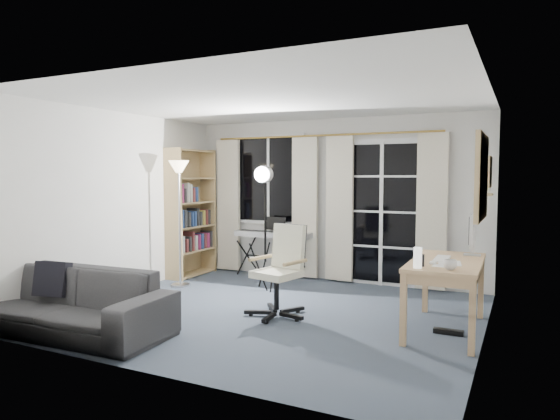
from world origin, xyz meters
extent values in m
cube|color=#34404C|center=(0.00, 0.00, -0.01)|extent=(4.50, 4.00, 0.02)
cube|color=white|center=(-1.05, 1.98, 1.50)|extent=(1.20, 0.06, 1.40)
cube|color=black|center=(-1.05, 1.95, 1.50)|extent=(1.10, 0.02, 1.30)
cube|color=white|center=(-1.05, 1.94, 1.50)|extent=(0.04, 0.03, 1.30)
cube|color=white|center=(0.75, 1.98, 1.02)|extent=(1.32, 0.06, 2.11)
cube|color=black|center=(0.45, 1.95, 1.02)|extent=(0.55, 0.02, 1.95)
cube|color=black|center=(1.05, 1.95, 1.02)|extent=(0.55, 0.02, 1.95)
cube|color=white|center=(0.75, 1.94, 1.02)|extent=(0.05, 0.04, 2.05)
cube|color=white|center=(0.75, 1.94, 0.55)|extent=(1.15, 0.03, 0.03)
cube|color=white|center=(0.75, 1.94, 1.05)|extent=(1.15, 0.03, 0.03)
cube|color=white|center=(0.75, 1.94, 1.55)|extent=(1.15, 0.03, 0.03)
cylinder|color=gold|center=(-0.15, 1.90, 2.15)|extent=(3.50, 0.03, 0.03)
cube|color=beige|center=(-1.75, 1.88, 1.08)|extent=(0.40, 0.07, 2.10)
cube|color=beige|center=(-0.40, 1.88, 1.08)|extent=(0.40, 0.07, 2.10)
cube|color=beige|center=(0.15, 1.88, 1.08)|extent=(0.40, 0.07, 2.10)
cube|color=beige|center=(1.45, 1.88, 1.08)|extent=(0.40, 0.07, 2.10)
cube|color=tan|center=(-2.09, 0.89, 0.99)|extent=(0.32, 0.03, 1.97)
cube|color=tan|center=(-2.09, 1.78, 0.99)|extent=(0.32, 0.03, 1.97)
cube|color=tan|center=(-2.23, 1.33, 0.99)|extent=(0.03, 0.89, 1.97)
cube|color=tan|center=(-2.09, 1.33, 0.03)|extent=(0.32, 0.89, 0.02)
cube|color=tan|center=(-2.09, 1.33, 0.39)|extent=(0.32, 0.89, 0.02)
cube|color=tan|center=(-2.09, 1.33, 0.77)|extent=(0.32, 0.89, 0.02)
cube|color=tan|center=(-2.09, 1.33, 1.14)|extent=(0.32, 0.89, 0.02)
cube|color=tan|center=(-2.09, 1.33, 1.52)|extent=(0.32, 0.89, 0.02)
cube|color=tan|center=(-2.09, 1.33, 1.94)|extent=(0.32, 0.89, 0.02)
cube|color=silver|center=(-2.07, 0.97, 0.53)|extent=(0.22, 0.06, 0.25)
cube|color=brown|center=(-2.07, 1.07, 0.51)|extent=(0.22, 0.04, 0.20)
cube|color=#393939|center=(-2.07, 1.15, 0.52)|extent=(0.22, 0.04, 0.23)
cube|color=brown|center=(-2.07, 1.22, 0.55)|extent=(0.22, 0.04, 0.29)
cube|color=silver|center=(-2.07, 1.30, 0.52)|extent=(0.22, 0.05, 0.23)
cube|color=#B63471|center=(-2.07, 1.39, 0.53)|extent=(0.22, 0.04, 0.24)
cube|color=#304F92|center=(-2.07, 1.46, 0.53)|extent=(0.22, 0.05, 0.24)
cube|color=brown|center=(-2.07, 1.55, 0.52)|extent=(0.22, 0.03, 0.23)
cube|color=#B63471|center=(-2.07, 1.62, 0.52)|extent=(0.22, 0.05, 0.23)
cube|color=#393939|center=(-2.07, 1.71, 0.54)|extent=(0.22, 0.03, 0.26)
cube|color=#304F92|center=(-2.07, 0.97, 0.92)|extent=(0.22, 0.03, 0.27)
cube|color=#393939|center=(-2.07, 1.04, 0.91)|extent=(0.22, 0.06, 0.26)
cube|color=#393939|center=(-2.07, 1.14, 0.90)|extent=(0.22, 0.04, 0.23)
cube|color=#304F92|center=(-2.07, 1.21, 0.89)|extent=(0.22, 0.03, 0.21)
cube|color=#304F92|center=(-2.07, 1.28, 0.90)|extent=(0.22, 0.04, 0.23)
cube|color=#393939|center=(-2.07, 1.36, 0.92)|extent=(0.22, 0.03, 0.27)
cube|color=#393939|center=(-2.07, 1.43, 0.89)|extent=(0.22, 0.05, 0.22)
cube|color=#D8C251|center=(-2.07, 1.51, 0.90)|extent=(0.22, 0.04, 0.23)
cube|color=brown|center=(-2.07, 1.59, 0.90)|extent=(0.22, 0.03, 0.24)
cube|color=#393939|center=(-2.07, 1.66, 0.90)|extent=(0.22, 0.03, 0.23)
cube|color=#B63471|center=(-2.07, 0.97, 1.30)|extent=(0.22, 0.04, 0.28)
cube|color=#393939|center=(-2.07, 1.04, 1.26)|extent=(0.22, 0.03, 0.21)
cube|color=silver|center=(-2.07, 1.11, 1.30)|extent=(0.22, 0.03, 0.30)
cube|color=silver|center=(-2.07, 1.18, 1.29)|extent=(0.22, 0.03, 0.27)
cube|color=brown|center=(-2.07, 1.26, 1.27)|extent=(0.22, 0.03, 0.22)
cube|color=#304F92|center=(-2.07, 1.33, 1.27)|extent=(0.22, 0.04, 0.23)
cylinder|color=#B2B2B7|center=(-1.77, 0.63, 0.01)|extent=(0.31, 0.31, 0.03)
cylinder|color=#B2B2B7|center=(-1.77, 0.63, 0.84)|extent=(0.03, 0.03, 1.64)
cone|color=#FFE5B2|center=(-1.77, 0.63, 1.68)|extent=(0.33, 0.33, 0.17)
cylinder|color=black|center=(-1.31, 1.71, 0.32)|extent=(0.03, 0.58, 0.52)
cylinder|color=black|center=(-1.31, 1.71, 0.32)|extent=(0.03, 0.58, 0.52)
cylinder|color=black|center=(-0.39, 1.69, 0.32)|extent=(0.03, 0.58, 0.52)
cylinder|color=black|center=(-0.39, 1.69, 0.32)|extent=(0.03, 0.58, 0.52)
cylinder|color=black|center=(-0.85, 1.70, 0.32)|extent=(0.92, 0.03, 0.02)
cube|color=silver|center=(-0.85, 1.70, 0.67)|extent=(1.20, 0.32, 0.08)
cube|color=white|center=(-0.85, 1.63, 0.70)|extent=(1.11, 0.14, 0.01)
cube|color=black|center=(-0.85, 1.66, 0.71)|extent=(1.07, 0.09, 0.01)
cube|color=black|center=(-0.85, 1.79, 0.83)|extent=(0.32, 0.07, 0.20)
cylinder|color=black|center=(-0.47, 0.97, 0.31)|extent=(0.05, 0.27, 0.69)
cylinder|color=black|center=(-0.66, 1.05, 0.31)|extent=(0.25, 0.12, 0.69)
cylinder|color=black|center=(-0.63, 0.85, 0.31)|extent=(0.22, 0.17, 0.69)
cylinder|color=black|center=(-0.59, 0.96, 0.99)|extent=(0.03, 0.03, 1.19)
cylinder|color=silver|center=(-0.58, 0.91, 1.58)|extent=(0.24, 0.15, 0.23)
cylinder|color=white|center=(-0.57, 0.83, 1.58)|extent=(0.20, 0.05, 0.20)
cube|color=black|center=(0.33, -0.18, 0.04)|extent=(0.31, 0.12, 0.04)
cylinder|color=black|center=(0.40, -0.19, 0.02)|extent=(0.06, 0.06, 0.05)
cube|color=black|center=(0.24, 0.05, 0.04)|extent=(0.20, 0.28, 0.04)
cylinder|color=black|center=(0.28, 0.12, 0.02)|extent=(0.06, 0.06, 0.05)
cube|color=black|center=(-0.01, 0.04, 0.04)|extent=(0.23, 0.26, 0.04)
cylinder|color=black|center=(-0.06, 0.09, 0.02)|extent=(0.06, 0.06, 0.05)
cube|color=black|center=(-0.07, -0.20, 0.04)|extent=(0.30, 0.16, 0.04)
cylinder|color=black|center=(-0.14, -0.23, 0.02)|extent=(0.06, 0.06, 0.05)
cube|color=black|center=(0.14, -0.33, 0.04)|extent=(0.07, 0.31, 0.04)
cylinder|color=black|center=(0.15, -0.41, 0.02)|extent=(0.06, 0.06, 0.05)
cylinder|color=black|center=(0.13, -0.12, 0.27)|extent=(0.07, 0.07, 0.38)
cube|color=#EEEBC8|center=(0.13, -0.12, 0.48)|extent=(0.53, 0.53, 0.08)
cube|color=#EEEBC8|center=(0.18, 0.08, 0.76)|extent=(0.44, 0.22, 0.50)
cube|color=black|center=(0.19, 0.12, 0.78)|extent=(0.41, 0.19, 0.46)
cylinder|color=tan|center=(-0.11, -0.05, 0.63)|extent=(0.13, 0.38, 0.04)
cylinder|color=tan|center=(0.37, -0.17, 0.63)|extent=(0.13, 0.38, 0.04)
cube|color=tan|center=(1.88, 0.17, 0.70)|extent=(0.69, 1.35, 0.04)
cube|color=tan|center=(1.88, 0.17, 0.63)|extent=(0.65, 1.31, 0.10)
cube|color=tan|center=(1.60, -0.46, 0.34)|extent=(0.06, 0.06, 0.68)
cube|color=tan|center=(2.19, -0.45, 0.34)|extent=(0.06, 0.06, 0.68)
cube|color=tan|center=(1.57, 0.79, 0.34)|extent=(0.06, 0.06, 0.68)
cube|color=tan|center=(2.16, 0.81, 0.34)|extent=(0.06, 0.06, 0.68)
cube|color=silver|center=(2.08, 0.62, 0.72)|extent=(0.17, 0.12, 0.01)
cube|color=silver|center=(2.08, 0.62, 0.85)|extent=(0.04, 0.03, 0.21)
cube|color=silver|center=(2.08, 0.62, 1.00)|extent=(0.04, 0.52, 0.32)
cube|color=black|center=(2.06, 0.62, 1.00)|extent=(0.02, 0.48, 0.29)
cube|color=white|center=(1.83, 0.21, 0.72)|extent=(0.14, 0.40, 0.02)
cube|color=white|center=(1.79, -0.07, 0.72)|extent=(0.06, 0.10, 0.02)
cube|color=white|center=(1.93, 0.02, 0.72)|extent=(0.25, 0.32, 0.01)
cube|color=white|center=(1.90, -0.17, 0.72)|extent=(0.21, 0.16, 0.00)
cube|color=black|center=(1.71, -0.27, 0.77)|extent=(0.05, 0.04, 0.11)
cylinder|color=white|center=(1.70, -0.36, 0.81)|extent=(0.08, 0.08, 0.19)
cube|color=black|center=(1.93, 0.07, 0.02)|extent=(0.29, 0.08, 0.05)
imported|color=silver|center=(1.98, -0.33, 0.77)|extent=(0.12, 0.09, 0.12)
cube|color=tan|center=(2.23, -0.35, 1.55)|extent=(0.04, 0.94, 0.74)
cube|color=white|center=(2.21, -0.35, 1.55)|extent=(0.01, 0.84, 0.64)
cube|color=tan|center=(2.23, 0.55, 1.60)|extent=(0.03, 0.42, 0.32)
cube|color=#66AC56|center=(2.21, 0.55, 1.60)|extent=(0.00, 0.36, 0.26)
cube|color=tan|center=(2.16, 1.05, 1.35)|extent=(0.16, 0.30, 0.02)
cone|color=#EEEBC8|center=(2.16, 1.05, 1.44)|extent=(0.12, 0.12, 0.15)
imported|color=#29292B|center=(-1.49, -1.55, 0.42)|extent=(2.17, 0.72, 0.84)
cube|color=black|center=(-1.80, -1.46, 0.49)|extent=(0.39, 0.27, 0.38)
camera|label=1|loc=(2.57, -4.99, 1.57)|focal=32.00mm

